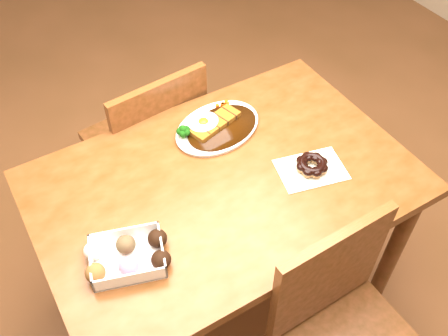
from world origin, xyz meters
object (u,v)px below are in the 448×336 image
table (225,199)px  donut_box (127,256)px  chair_near (345,336)px  pon_de_ring (312,165)px  chair_far (151,143)px  katsu_curry_plate (216,126)px

table → donut_box: donut_box is taller
table → chair_near: 0.57m
table → pon_de_ring: pon_de_ring is taller
table → chair_far: 0.56m
pon_de_ring → donut_box: bearing=-178.9°
chair_near → chair_far: bearing=96.9°
table → pon_de_ring: (0.26, -0.11, 0.12)m
pon_de_ring → katsu_curry_plate: bearing=117.8°
chair_near → katsu_curry_plate: size_ratio=2.42×
donut_box → pon_de_ring: 0.65m
chair_far → katsu_curry_plate: chair_far is taller
katsu_curry_plate → donut_box: katsu_curry_plate is taller
donut_box → pon_de_ring: donut_box is taller
donut_box → chair_far: bearing=62.4°
chair_near → pon_de_ring: size_ratio=3.54×
chair_far → donut_box: chair_far is taller
katsu_curry_plate → pon_de_ring: bearing=-62.2°
pon_de_ring → chair_near: bearing=-109.5°
chair_far → pon_de_ring: 0.77m
table → chair_far: chair_far is taller
chair_near → katsu_curry_plate: chair_near is taller
chair_far → katsu_curry_plate: (0.13, -0.32, 0.29)m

